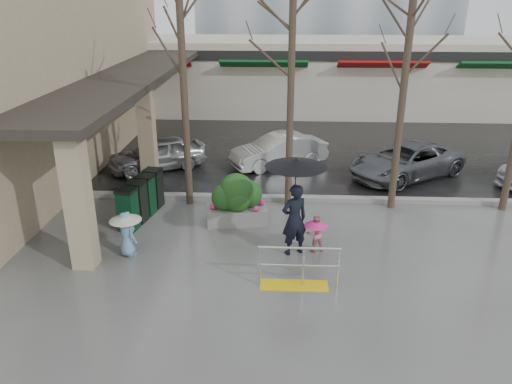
# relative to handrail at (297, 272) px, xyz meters

# --- Properties ---
(ground) EXTENTS (120.00, 120.00, 0.00)m
(ground) POSITION_rel_handrail_xyz_m (-1.36, 1.20, -0.38)
(ground) COLOR #51514F
(ground) RESTS_ON ground
(street_asphalt) EXTENTS (120.00, 36.00, 0.01)m
(street_asphalt) POSITION_rel_handrail_xyz_m (-1.36, 23.20, -0.37)
(street_asphalt) COLOR black
(street_asphalt) RESTS_ON ground
(curb) EXTENTS (120.00, 0.30, 0.15)m
(curb) POSITION_rel_handrail_xyz_m (-1.36, 5.20, -0.30)
(curb) COLOR gray
(curb) RESTS_ON ground
(near_building) EXTENTS (6.00, 18.00, 8.00)m
(near_building) POSITION_rel_handrail_xyz_m (-10.36, 9.20, 3.62)
(near_building) COLOR tan
(near_building) RESTS_ON ground
(canopy_slab) EXTENTS (2.80, 18.00, 0.25)m
(canopy_slab) POSITION_rel_handrail_xyz_m (-6.16, 9.20, 3.25)
(canopy_slab) COLOR #2D2823
(canopy_slab) RESTS_ON pillar_front
(pillar_front) EXTENTS (0.55, 0.55, 3.50)m
(pillar_front) POSITION_rel_handrail_xyz_m (-5.26, 0.70, 1.37)
(pillar_front) COLOR tan
(pillar_front) RESTS_ON ground
(pillar_back) EXTENTS (0.55, 0.55, 3.50)m
(pillar_back) POSITION_rel_handrail_xyz_m (-5.26, 7.20, 1.37)
(pillar_back) COLOR tan
(pillar_back) RESTS_ON ground
(storefront_row) EXTENTS (34.00, 6.74, 4.00)m
(storefront_row) POSITION_rel_handrail_xyz_m (0.64, 19.17, 1.64)
(storefront_row) COLOR beige
(storefront_row) RESTS_ON ground
(handrail) EXTENTS (1.90, 0.50, 1.03)m
(handrail) POSITION_rel_handrail_xyz_m (0.00, 0.00, 0.00)
(handrail) COLOR yellow
(handrail) RESTS_ON ground
(tree_west) EXTENTS (3.20, 3.20, 6.80)m
(tree_west) POSITION_rel_handrail_xyz_m (-3.36, 4.80, 4.71)
(tree_west) COLOR #382B21
(tree_west) RESTS_ON ground
(tree_midwest) EXTENTS (3.20, 3.20, 7.00)m
(tree_midwest) POSITION_rel_handrail_xyz_m (-0.16, 4.80, 4.86)
(tree_midwest) COLOR #382B21
(tree_midwest) RESTS_ON ground
(tree_mideast) EXTENTS (3.20, 3.20, 6.50)m
(tree_mideast) POSITION_rel_handrail_xyz_m (3.14, 4.80, 4.48)
(tree_mideast) COLOR #382B21
(tree_mideast) RESTS_ON ground
(woman) EXTENTS (1.56, 1.56, 2.63)m
(woman) POSITION_rel_handrail_xyz_m (-0.05, 1.59, 1.22)
(woman) COLOR black
(woman) RESTS_ON ground
(child_pink) EXTENTS (0.63, 0.63, 1.01)m
(child_pink) POSITION_rel_handrail_xyz_m (0.52, 1.76, 0.21)
(child_pink) COLOR #D28089
(child_pink) RESTS_ON ground
(child_blue) EXTENTS (0.83, 0.83, 1.22)m
(child_blue) POSITION_rel_handrail_xyz_m (-4.36, 1.28, 0.38)
(child_blue) COLOR #6B9CBF
(child_blue) RESTS_ON ground
(planter) EXTENTS (1.88, 1.15, 1.54)m
(planter) POSITION_rel_handrail_xyz_m (-1.69, 3.43, 0.36)
(planter) COLOR slate
(planter) RESTS_ON ground
(news_boxes) EXTENTS (0.92, 2.31, 1.26)m
(news_boxes) POSITION_rel_handrail_xyz_m (-4.61, 3.63, 0.25)
(news_boxes) COLOR #0D391F
(news_boxes) RESTS_ON ground
(car_a) EXTENTS (3.96, 3.06, 1.26)m
(car_a) POSITION_rel_handrail_xyz_m (-5.18, 8.10, 0.25)
(car_a) COLOR #9E9FA3
(car_a) RESTS_ON ground
(car_b) EXTENTS (4.00, 2.97, 1.26)m
(car_b) POSITION_rel_handrail_xyz_m (-0.50, 8.73, 0.25)
(car_b) COLOR silver
(car_b) RESTS_ON ground
(car_c) EXTENTS (4.93, 4.26, 1.26)m
(car_c) POSITION_rel_handrail_xyz_m (4.21, 7.68, 0.25)
(car_c) COLOR #5B5D63
(car_c) RESTS_ON ground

